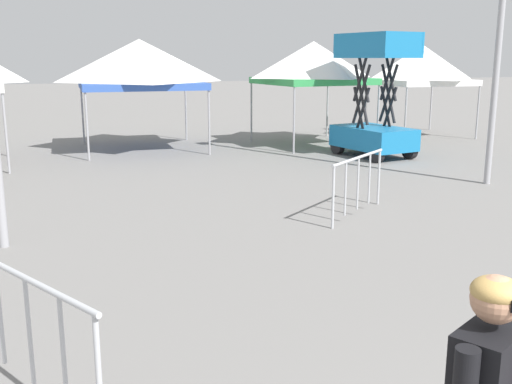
# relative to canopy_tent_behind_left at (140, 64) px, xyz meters

# --- Properties ---
(canopy_tent_behind_left) EXTENTS (3.75, 3.75, 3.30)m
(canopy_tent_behind_left) POSITION_rel_canopy_tent_behind_left_xyz_m (0.00, 0.00, 0.00)
(canopy_tent_behind_left) COLOR #9E9EA3
(canopy_tent_behind_left) RESTS_ON ground
(canopy_tent_far_right) EXTENTS (3.35, 3.35, 3.27)m
(canopy_tent_far_right) POSITION_rel_canopy_tent_behind_left_xyz_m (5.36, -0.86, 0.02)
(canopy_tent_far_right) COLOR #9E9EA3
(canopy_tent_far_right) RESTS_ON ground
(canopy_tent_center) EXTENTS (3.14, 3.14, 3.20)m
(canopy_tent_center) POSITION_rel_canopy_tent_behind_left_xyz_m (9.89, -0.33, -0.07)
(canopy_tent_center) COLOR #9E9EA3
(canopy_tent_center) RESTS_ON ground
(scissor_lift) EXTENTS (1.73, 2.48, 3.42)m
(scissor_lift) POSITION_rel_canopy_tent_behind_left_xyz_m (5.87, -3.76, -1.50)
(scissor_lift) COLOR black
(scissor_lift) RESTS_ON ground
(crowd_barrier_mid_lot) EXTENTS (0.98, 1.90, 1.08)m
(crowd_barrier_mid_lot) POSITION_rel_canopy_tent_behind_left_xyz_m (-3.39, -13.49, -1.82)
(crowd_barrier_mid_lot) COLOR #B7BABF
(crowd_barrier_mid_lot) RESTS_ON ground
(crowd_barrier_near_person) EXTENTS (1.72, 1.28, 1.08)m
(crowd_barrier_near_person) POSITION_rel_canopy_tent_behind_left_xyz_m (2.09, -9.33, -1.82)
(crowd_barrier_near_person) COLOR #B7BABF
(crowd_barrier_near_person) RESTS_ON ground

